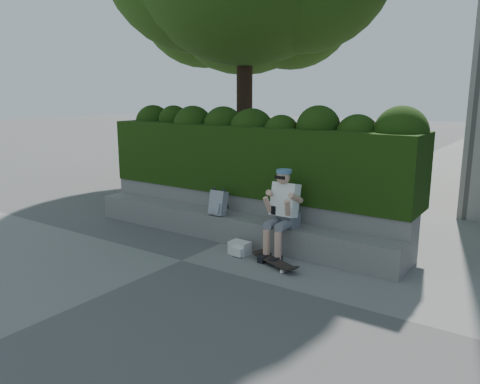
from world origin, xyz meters
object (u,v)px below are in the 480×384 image
Objects in this scene: person at (283,210)px; backpack_ground at (240,248)px; backpack_plaid at (218,203)px; skateboard at (275,262)px.

person is 0.94m from backpack_ground.
backpack_ground is (0.73, -0.40, -0.56)m from backpack_plaid.
person reaches higher than backpack_ground.
skateboard is at bearing -73.39° from person.
person is 4.36× the size of backpack_ground.
backpack_ground is at bearing -169.39° from skateboard.
person is 3.26× the size of backpack_plaid.
skateboard is (0.14, -0.46, -0.68)m from person.
backpack_ground is at bearing -28.45° from backpack_plaid.
skateboard is 1.67m from backpack_plaid.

